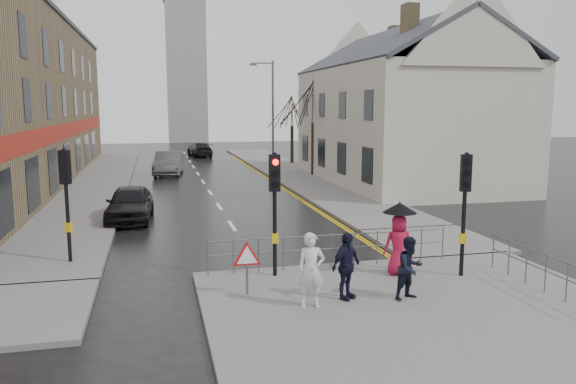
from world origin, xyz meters
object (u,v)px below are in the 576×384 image
car_parked (130,203)px  car_mid (169,163)px  pedestrian_d (346,266)px  pedestrian_a (311,270)px  pedestrian_with_umbrella (399,235)px  pedestrian_b (410,268)px

car_parked → car_mid: size_ratio=0.88×
pedestrian_d → car_mid: bearing=65.2°
pedestrian_a → car_parked: (-4.50, 11.92, -0.28)m
pedestrian_with_umbrella → pedestrian_d: 2.62m
car_parked → car_mid: bearing=86.8°
pedestrian_d → car_parked: pedestrian_d is taller
pedestrian_b → pedestrian_d: bearing=147.4°
pedestrian_b → pedestrian_d: (-1.50, 0.36, 0.05)m
pedestrian_b → pedestrian_with_umbrella: bearing=54.1°
car_mid → pedestrian_b: bearing=-72.5°
pedestrian_d → pedestrian_with_umbrella: bearing=5.0°
pedestrian_b → car_mid: pedestrian_b is taller
pedestrian_b → car_mid: bearing=80.9°
pedestrian_a → car_mid: bearing=103.5°
pedestrian_a → car_parked: pedestrian_a is taller
pedestrian_d → car_parked: 12.82m
pedestrian_d → car_parked: size_ratio=0.38×
pedestrian_with_umbrella → car_parked: size_ratio=0.46×
pedestrian_d → pedestrian_a: bearing=166.6°
pedestrian_d → car_mid: (-3.47, 27.39, -0.15)m
pedestrian_b → pedestrian_d: size_ratio=0.93×
pedestrian_a → pedestrian_b: 2.47m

